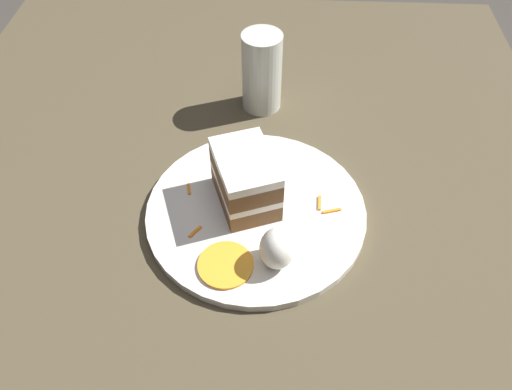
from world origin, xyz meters
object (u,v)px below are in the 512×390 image
object	(u,v)px
plate	(256,211)
orange_garnish	(223,265)
drinking_glass	(262,77)
cream_dollop	(277,248)
cake_slice	(245,179)

from	to	relation	value
plate	orange_garnish	distance (m)	0.10
plate	drinking_glass	xyz separation A→B (m)	(0.24, 0.00, 0.05)
cream_dollop	orange_garnish	bearing A→B (deg)	98.76
plate	drinking_glass	size ratio (longest dim) A/B	2.29
plate	cake_slice	xyz separation A→B (m)	(0.02, 0.02, 0.05)
cake_slice	drinking_glass	distance (m)	0.23
plate	drinking_glass	bearing A→B (deg)	0.86
orange_garnish	drinking_glass	size ratio (longest dim) A/B	0.53
cream_dollop	drinking_glass	world-z (taller)	drinking_glass
plate	cake_slice	world-z (taller)	cake_slice
cream_dollop	orange_garnish	xyz separation A→B (m)	(-0.01, 0.07, -0.03)
orange_garnish	cake_slice	bearing A→B (deg)	-10.63
orange_garnish	cream_dollop	bearing A→B (deg)	-81.24
plate	cream_dollop	xyz separation A→B (m)	(-0.09, -0.03, 0.03)
cake_slice	cream_dollop	bearing A→B (deg)	93.80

